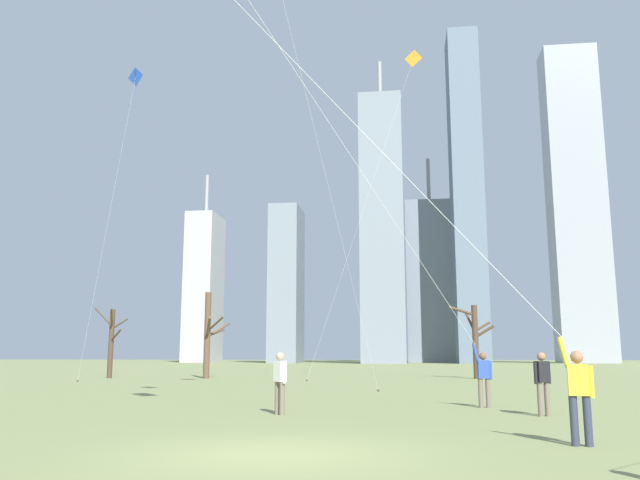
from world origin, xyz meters
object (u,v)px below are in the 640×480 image
Objects in this scene: distant_kite_drifting_left_orange at (406,81)px; bare_tree_left_of_center at (208,334)px; bystander_watching_nearby at (280,380)px; kite_flyer_far_back_green at (455,252)px; bystander_far_off_by_trees at (543,380)px; kite_flyer_foreground_left_red at (451,324)px; distant_kite_drifting_right_blue at (132,98)px; bare_tree_right_of_center at (475,337)px; bare_tree_center at (111,341)px.

distant_kite_drifting_left_orange reaches higher than bare_tree_left_of_center.
bystander_watching_nearby is 0.07× the size of distant_kite_drifting_left_orange.
bystander_watching_nearby is 31.02m from distant_kite_drifting_left_orange.
bystander_watching_nearby is 0.28× the size of bare_tree_left_of_center.
bystander_far_off_by_trees is at bearing 64.60° from kite_flyer_far_back_green.
kite_flyer_foreground_left_red is at bearing -87.69° from distant_kite_drifting_left_orange.
bare_tree_left_of_center is at bearing 56.86° from distant_kite_drifting_right_blue.
kite_flyer_far_back_green is 7.12× the size of bystander_watching_nearby.
kite_flyer_far_back_green is 7.51m from kite_flyer_foreground_left_red.
bare_tree_right_of_center is at bearing 73.79° from bystander_watching_nearby.
bare_tree_right_of_center reaches higher than bystander_far_off_by_trees.
distant_kite_drifting_left_orange reaches higher than bare_tree_center.
kite_flyer_foreground_left_red is at bearing 86.93° from kite_flyer_far_back_green.
kite_flyer_far_back_green is 0.59× the size of distant_kite_drifting_right_blue.
kite_flyer_far_back_green is 2.01× the size of bare_tree_left_of_center.
bare_tree_center is (-24.46, -2.36, -0.24)m from bare_tree_right_of_center.
distant_kite_drifting_right_blue is 4.09× the size of bare_tree_center.
bare_tree_center is at bearing 123.10° from bystander_watching_nearby.
kite_flyer_foreground_left_red is 0.71× the size of distant_kite_drifting_right_blue.
kite_flyer_foreground_left_red reaches higher than bystander_watching_nearby.
kite_flyer_foreground_left_red is 2.90× the size of bare_tree_center.
bare_tree_center reaches higher than bystander_watching_nearby.
bystander_far_off_by_trees is at bearing -43.68° from distant_kite_drifting_right_blue.
distant_kite_drifting_left_orange is 4.54× the size of bare_tree_right_of_center.
kite_flyer_foreground_left_red is at bearing 28.42° from bystander_watching_nearby.
kite_flyer_foreground_left_red reaches higher than kite_flyer_far_back_green.
bystander_watching_nearby is at bearing -55.78° from distant_kite_drifting_right_blue.
bare_tree_center is at bearing 124.54° from kite_flyer_far_back_green.
bare_tree_left_of_center is at bearing 175.24° from distant_kite_drifting_left_orange.
bare_tree_center is at bearing -177.67° from bare_tree_left_of_center.
distant_kite_drifting_left_orange is 21.60m from bare_tree_left_of_center.
kite_flyer_far_back_green is 0.52× the size of distant_kite_drifting_left_orange.
kite_flyer_far_back_green is at bearing -96.55° from bare_tree_right_of_center.
bystander_far_off_by_trees is 0.08× the size of distant_kite_drifting_right_blue.
distant_kite_drifting_right_blue is (-17.27, -4.57, -2.16)m from distant_kite_drifting_left_orange.
distant_kite_drifting_right_blue reaches higher than bystander_far_off_by_trees.
bare_tree_right_of_center is at bearing 87.47° from bystander_far_off_by_trees.
bystander_watching_nearby is 0.34× the size of bare_tree_center.
kite_flyer_far_back_green reaches higher than bare_tree_center.
distant_kite_drifting_right_blue is (-20.28, 19.36, 16.66)m from bystander_far_off_by_trees.
bare_tree_right_of_center is (17.76, 2.09, -0.21)m from bare_tree_left_of_center.
kite_flyer_foreground_left_red reaches higher than bare_tree_right_of_center.
distant_kite_drifting_right_blue is at bearing -123.14° from bare_tree_left_of_center.
bare_tree_left_of_center is 17.89m from bare_tree_right_of_center.
bare_tree_center is (-20.73, 30.12, -0.99)m from kite_flyer_far_back_green.
distant_kite_drifting_left_orange is at bearing 90.95° from kite_flyer_far_back_green.
kite_flyer_foreground_left_red is 2.41× the size of bare_tree_left_of_center.
bare_tree_left_of_center is 1.18× the size of bare_tree_right_of_center.
bare_tree_right_of_center is at bearing 5.52° from bare_tree_center.
bystander_far_off_by_trees is 30.11m from bare_tree_left_of_center.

